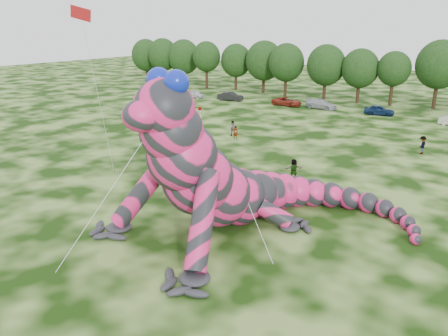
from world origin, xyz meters
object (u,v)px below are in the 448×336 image
tree_3 (207,65)px  tree_10 (438,75)px  flying_kite (84,27)px  spectator_2 (422,145)px  tree_6 (286,70)px  spectator_5 (294,169)px  tree_7 (326,72)px  tree_9 (393,79)px  car_1 (230,96)px  car_4 (379,110)px  tree_2 (184,62)px  inflatable_gecko (235,146)px  tree_4 (236,67)px  tree_8 (359,76)px  tree_1 (163,61)px  car_3 (321,104)px  spectator_0 (236,132)px  car_0 (196,94)px  spectator_4 (200,113)px  tree_5 (264,67)px  tree_0 (146,60)px  spectator_1 (232,128)px  car_2 (287,102)px

tree_3 → tree_10: bearing=2.0°
flying_kite → spectator_2: (18.65, 25.99, -11.51)m
tree_6 → spectator_5: size_ratio=5.20×
tree_7 → tree_9: bearing=2.8°
car_1 → car_4: size_ratio=1.05×
tree_2 → spectator_2: tree_2 is taller
inflatable_gecko → tree_4: inflatable_gecko is taller
tree_4 → tree_8: (25.42, -1.73, -0.06)m
inflatable_gecko → tree_1: 73.56m
car_1 → car_3: same height
spectator_0 → tree_8: bearing=-123.8°
car_0 → spectator_2: 44.00m
tree_2 → tree_4: bearing=-0.2°
tree_8 → car_3: 9.74m
inflatable_gecko → tree_3: inflatable_gecko is taller
spectator_4 → inflatable_gecko: bearing=45.4°
tree_8 → tree_5: bearing=175.6°
tree_10 → tree_5: bearing=-179.7°
tree_0 → car_4: (56.32, -10.74, -4.03)m
tree_9 → spectator_1: bearing=-108.2°
tree_3 → tree_9: 36.79m
tree_1 → tree_4: 18.73m
tree_2 → car_2: size_ratio=1.96×
car_0 → car_1: car_1 is taller
tree_7 → car_3: size_ratio=1.87×
tree_2 → tree_10: bearing=-0.2°
tree_0 → tree_10: tree_10 is taller
car_2 → spectator_4: bearing=164.6°
flying_kite → tree_1: flying_kite is taller
spectator_1 → flying_kite: bearing=62.0°
tree_4 → tree_7: bearing=-5.6°
tree_10 → tree_1: bearing=-179.5°
car_3 → spectator_0: spectator_0 is taller
tree_1 → tree_7: size_ratio=1.04×
car_1 → spectator_1: bearing=-157.4°
car_0 → car_2: size_ratio=0.75×
car_0 → car_1: 6.98m
spectator_1 → spectator_0: (1.21, -1.17, -0.12)m
tree_0 → car_1: 33.89m
tree_8 → car_2: 13.07m
tree_1 → tree_2: (5.34, 0.71, -0.08)m
car_4 → tree_8: bearing=24.1°
tree_7 → spectator_0: size_ratio=5.99×
tree_0 → spectator_0: (46.56, -34.34, -3.96)m
spectator_0 → inflatable_gecko: bearing=95.4°
tree_7 → spectator_5: size_ratio=5.19×
flying_kite → tree_2: (-35.37, 54.21, -7.61)m
tree_2 → car_1: bearing=-30.9°
inflatable_gecko → tree_4: 62.25m
car_0 → spectator_1: 28.98m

